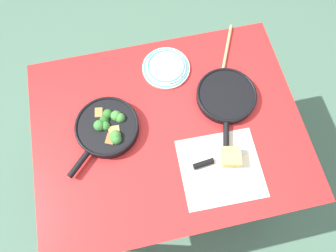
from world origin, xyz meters
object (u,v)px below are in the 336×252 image
cheese_block (231,157)px  dinner_plate_stack (166,67)px  skillet_eggs (226,96)px  grater_knife (212,161)px  skillet_broccoli (108,127)px  wooden_spoon (223,69)px

cheese_block → dinner_plate_stack: cheese_block is taller
skillet_eggs → cheese_block: size_ratio=4.36×
skillet_eggs → grater_knife: bearing=-10.3°
skillet_broccoli → wooden_spoon: size_ratio=0.84×
skillet_broccoli → wooden_spoon: bearing=152.7°
skillet_broccoli → cheese_block: size_ratio=3.64×
skillet_broccoli → skillet_eggs: skillet_broccoli is taller
skillet_broccoli → dinner_plate_stack: skillet_broccoli is taller
skillet_broccoli → skillet_eggs: size_ratio=0.84×
skillet_eggs → dinner_plate_stack: bearing=-116.0°
skillet_eggs → wooden_spoon: skillet_eggs is taller
skillet_broccoli → grater_knife: (-0.39, 0.23, -0.02)m
skillet_broccoli → grater_knife: skillet_broccoli is taller
wooden_spoon → cheese_block: bearing=12.9°
dinner_plate_stack → skillet_eggs: bearing=137.5°
wooden_spoon → grater_knife: size_ratio=1.61×
cheese_block → dinner_plate_stack: size_ratio=0.40×
wooden_spoon → dinner_plate_stack: dinner_plate_stack is taller
wooden_spoon → dinner_plate_stack: 0.26m
dinner_plate_stack → grater_knife: bearing=100.9°
skillet_eggs → wooden_spoon: 0.15m
cheese_block → dinner_plate_stack: (0.16, -0.47, -0.01)m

